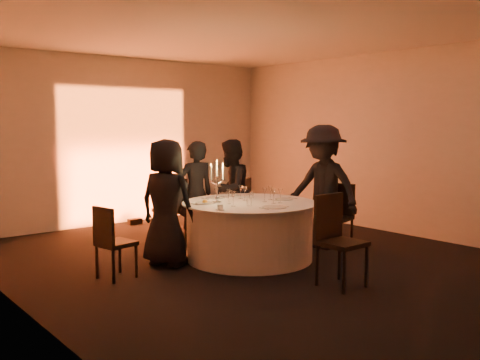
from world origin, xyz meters
TOP-DOWN VIEW (x-y plane):
  - floor at (0.00, 0.00)m, footprint 7.00×7.00m
  - ceiling at (0.00, 0.00)m, footprint 7.00×7.00m
  - wall_back at (0.00, 3.50)m, footprint 7.00×0.00m
  - wall_left at (-3.00, 0.00)m, footprint 0.00×7.00m
  - wall_right at (3.00, 0.00)m, footprint 0.00×7.00m
  - uplighter_fixture at (0.00, 3.20)m, footprint 0.25×0.12m
  - banquet_table at (0.00, 0.00)m, footprint 1.80×1.80m
  - chair_left at (-1.86, 0.29)m, footprint 0.44×0.44m
  - chair_back_left at (-0.24, 1.57)m, footprint 0.48×0.48m
  - chair_back_right at (0.76, 1.15)m, footprint 0.57×0.57m
  - chair_right at (1.42, -0.32)m, footprint 0.50×0.50m
  - chair_front at (-0.00, -1.50)m, footprint 0.45×0.45m
  - guest_left at (-1.02, 0.44)m, footprint 0.79×0.93m
  - guest_back_left at (-0.14, 1.06)m, footprint 0.61×0.44m
  - guest_back_right at (0.56, 1.12)m, footprint 0.95×0.87m
  - guest_right at (1.24, -0.18)m, footprint 0.83×1.24m
  - plate_left at (-0.53, 0.28)m, footprint 0.36×0.25m
  - plate_back_left at (-0.14, 0.58)m, footprint 0.36×0.27m
  - plate_back_right at (0.30, 0.55)m, footprint 0.35×0.28m
  - plate_right at (0.52, -0.12)m, footprint 0.36×0.25m
  - plate_front at (-0.07, -0.56)m, footprint 0.35×0.29m
  - coffee_cup at (-0.70, -0.28)m, footprint 0.11×0.11m
  - candelabra at (-0.39, 0.20)m, footprint 0.24×0.12m
  - wine_glass_a at (0.05, 0.16)m, footprint 0.07×0.07m
  - wine_glass_b at (0.36, -0.01)m, footprint 0.07×0.07m
  - wine_glass_c at (-0.38, 0.23)m, footprint 0.07×0.07m
  - wine_glass_d at (0.27, -0.31)m, footprint 0.07×0.07m
  - wine_glass_e at (0.12, 0.33)m, footprint 0.07×0.07m
  - wine_glass_f at (0.17, -0.11)m, footprint 0.07×0.07m
  - wine_glass_g at (0.16, -0.30)m, footprint 0.07×0.07m
  - wine_glass_h at (-0.40, -0.15)m, footprint 0.07×0.07m
  - wine_glass_i at (-0.32, 0.04)m, footprint 0.07×0.07m
  - tumbler_a at (-0.20, -0.23)m, footprint 0.07×0.07m
  - tumbler_b at (0.27, 0.28)m, footprint 0.07×0.07m

SIDE VIEW (x-z plane):
  - floor at x=0.00m, z-range 0.00..0.00m
  - uplighter_fixture at x=0.00m, z-range 0.00..0.10m
  - banquet_table at x=0.00m, z-range 0.00..0.77m
  - chair_left at x=-1.86m, z-range 0.05..0.91m
  - chair_right at x=1.42m, z-range 0.06..1.00m
  - chair_back_right at x=0.76m, z-range 0.06..1.01m
  - chair_back_left at x=-0.24m, z-range 0.06..1.03m
  - chair_front at x=0.00m, z-range 0.07..1.09m
  - plate_right at x=0.52m, z-range 0.77..0.78m
  - plate_back_left at x=-0.14m, z-range 0.77..0.78m
  - plate_back_right at x=0.30m, z-range 0.77..0.78m
  - plate_front at x=-0.07m, z-range 0.77..0.78m
  - guest_back_left at x=-0.14m, z-range 0.00..1.56m
  - guest_back_right at x=0.56m, z-range 0.00..1.57m
  - plate_left at x=-0.53m, z-range 0.75..0.83m
  - coffee_cup at x=-0.70m, z-range 0.77..0.83m
  - guest_left at x=-1.02m, z-range 0.00..1.62m
  - tumbler_a at x=-0.20m, z-range 0.77..0.86m
  - tumbler_b at x=0.27m, z-range 0.77..0.86m
  - guest_right at x=1.24m, z-range 0.00..1.79m
  - wine_glass_a at x=0.05m, z-range 0.81..1.00m
  - wine_glass_b at x=0.36m, z-range 0.81..1.00m
  - wine_glass_c at x=-0.38m, z-range 0.81..1.00m
  - wine_glass_d at x=0.27m, z-range 0.81..1.00m
  - wine_glass_e at x=0.12m, z-range 0.81..1.00m
  - wine_glass_f at x=0.17m, z-range 0.81..1.00m
  - wine_glass_g at x=0.16m, z-range 0.81..1.00m
  - wine_glass_h at x=-0.40m, z-range 0.81..1.00m
  - wine_glass_i at x=-0.32m, z-range 0.81..1.00m
  - candelabra at x=-0.39m, z-range 0.68..1.26m
  - wall_back at x=0.00m, z-range -2.00..5.00m
  - wall_left at x=-3.00m, z-range -2.00..5.00m
  - wall_right at x=3.00m, z-range -2.00..5.00m
  - ceiling at x=0.00m, z-range 3.00..3.00m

